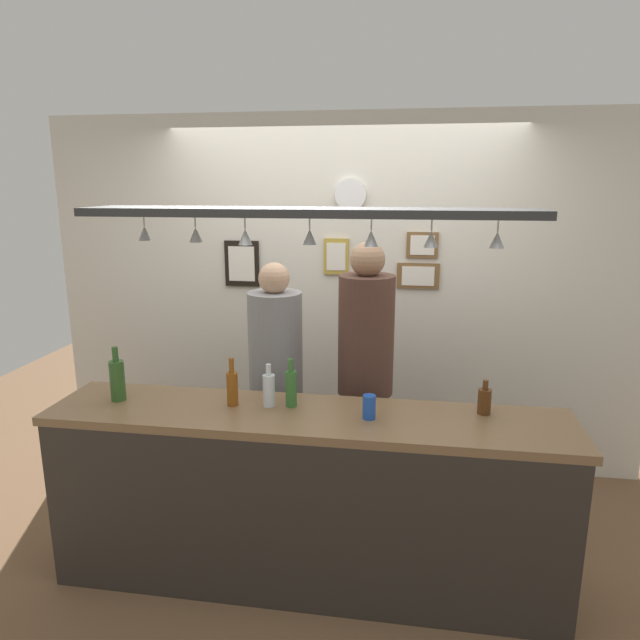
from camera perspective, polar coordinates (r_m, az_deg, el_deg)
name	(u,v)px	position (r m, az deg, el deg)	size (l,w,h in m)	color
ground_plane	(317,539)	(3.73, -0.26, -20.97)	(8.00, 8.00, 0.00)	brown
back_wall	(341,295)	(4.24, 2.12, 2.46)	(4.40, 0.06, 2.60)	silver
bar_counter	(301,483)	(2.96, -1.90, -15.90)	(2.70, 0.55, 0.96)	brown
overhead_glass_rack	(307,212)	(2.78, -1.32, 10.70)	(2.20, 0.36, 0.04)	black
hanging_wineglass_far_left	(145,232)	(3.12, -17.09, 8.37)	(0.07, 0.07, 0.13)	silver
hanging_wineglass_left	(196,234)	(2.97, -12.30, 8.41)	(0.07, 0.07, 0.13)	silver
hanging_wineglass_center_left	(245,236)	(2.80, -7.46, 8.31)	(0.07, 0.07, 0.13)	silver
hanging_wineglass_center	(310,236)	(2.78, -1.04, 8.40)	(0.07, 0.07, 0.13)	silver
hanging_wineglass_center_right	(371,237)	(2.70, 5.12, 8.20)	(0.07, 0.07, 0.13)	silver
hanging_wineglass_right	(431,238)	(2.71, 11.03, 8.01)	(0.07, 0.07, 0.13)	silver
hanging_wineglass_far_right	(497,239)	(2.75, 17.25, 7.74)	(0.07, 0.07, 0.13)	silver
person_left_grey_shirt	(276,365)	(3.63, -4.43, -4.54)	(0.34, 0.34, 1.64)	#2D334C
person_right_brown_shirt	(366,356)	(3.52, 4.57, -3.63)	(0.34, 0.34, 1.78)	#2D334C
bottle_beer_brown_stubby	(484,401)	(3.05, 16.08, -7.72)	(0.07, 0.07, 0.18)	#512D14
bottle_champagne_green	(117,379)	(3.28, -19.56, -5.60)	(0.08, 0.08, 0.30)	#2D5623
bottle_beer_green_import	(291,387)	(3.02, -2.90, -6.73)	(0.06, 0.06, 0.26)	#336B2D
bottle_soda_clear	(269,389)	(3.03, -5.11, -6.89)	(0.06, 0.06, 0.23)	silver
bottle_beer_amber_tall	(232,387)	(3.06, -8.75, -6.63)	(0.06, 0.06, 0.26)	brown
drink_can	(369,407)	(2.89, 4.92, -8.64)	(0.07, 0.07, 0.12)	#1E4CB2
picture_frame_crest	(336,257)	(4.16, 1.63, 6.35)	(0.18, 0.02, 0.26)	#B29338
picture_frame_upper_small	(422,245)	(4.11, 10.17, 7.37)	(0.22, 0.02, 0.18)	brown
picture_frame_lower_pair	(418,276)	(4.14, 9.75, 4.36)	(0.30, 0.02, 0.18)	brown
picture_frame_caricature	(242,264)	(4.32, -7.79, 5.59)	(0.26, 0.02, 0.34)	black
wall_clock	(350,195)	(4.11, 3.05, 12.36)	(0.22, 0.22, 0.03)	white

